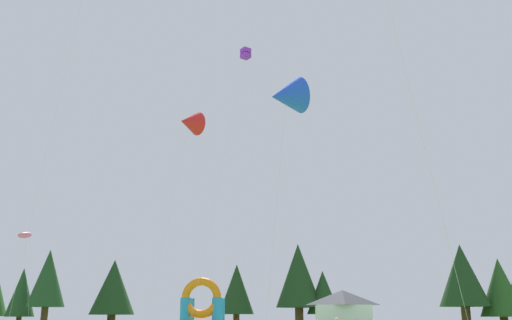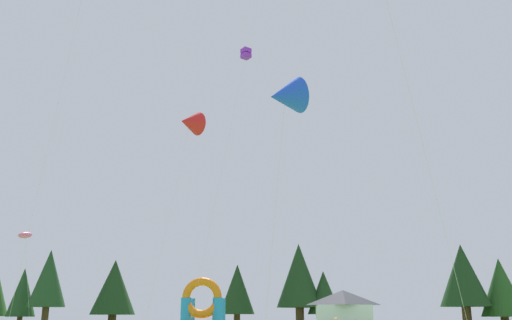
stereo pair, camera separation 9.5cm
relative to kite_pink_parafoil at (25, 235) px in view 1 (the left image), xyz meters
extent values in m
ellipsoid|color=#EA599E|center=(0.00, 0.00, 0.01)|extent=(0.95, 2.14, 0.89)
cylinder|color=silver|center=(-0.06, 1.57, -3.95)|extent=(0.14, 3.15, 7.92)
cylinder|color=silver|center=(25.92, -23.18, 2.56)|extent=(4.45, 3.76, 20.94)
cube|color=purple|center=(17.23, 7.29, 18.95)|extent=(1.15, 1.15, 0.46)
cube|color=purple|center=(17.23, 7.29, 19.50)|extent=(1.15, 1.15, 0.46)
cylinder|color=silver|center=(15.02, 5.42, 5.66)|extent=(4.44, 3.76, 27.13)
cone|color=red|center=(11.77, 7.31, 11.97)|extent=(3.27, 3.27, 2.52)
cylinder|color=silver|center=(9.44, 9.46, 2.03)|extent=(4.67, 4.31, 19.88)
cylinder|color=silver|center=(4.63, -7.91, 4.48)|extent=(3.81, 1.67, 24.77)
cone|color=blue|center=(21.06, -21.55, 2.83)|extent=(2.28, 2.21, 1.87)
cylinder|color=silver|center=(20.51, -20.50, -2.54)|extent=(1.12, 2.12, 10.74)
sphere|color=#D8AD84|center=(23.13, -18.50, -6.47)|extent=(0.20, 0.20, 0.20)
cylinder|color=#268CD8|center=(10.02, 18.30, -5.64)|extent=(1.10, 1.10, 2.61)
cylinder|color=#268CD8|center=(13.48, 18.30, -5.64)|extent=(1.10, 1.10, 2.61)
cylinder|color=#268CD8|center=(10.02, 21.12, -5.64)|extent=(1.10, 1.10, 2.61)
cylinder|color=#268CD8|center=(13.48, 21.12, -5.64)|extent=(1.10, 1.10, 2.61)
torus|color=orange|center=(11.75, 18.30, -4.33)|extent=(4.34, 0.88, 4.34)
cube|color=silver|center=(26.74, 15.59, -6.54)|extent=(5.46, 3.65, 2.74)
pyramid|color=#3F3F47|center=(26.74, 15.59, -4.42)|extent=(5.46, 3.65, 1.49)
cone|color=#1E4221|center=(-12.58, 27.40, -3.31)|extent=(3.55, 3.55, 6.02)
cylinder|color=#4C331E|center=(-8.32, 24.95, -6.54)|extent=(0.81, 0.81, 2.74)
cone|color=#1E4221|center=(-8.32, 24.95, -1.71)|extent=(4.50, 4.50, 6.92)
cone|color=#193819|center=(-1.39, 29.31, -2.60)|extent=(5.74, 5.74, 6.94)
cone|color=#193819|center=(14.79, 27.62, -2.98)|extent=(4.34, 4.34, 6.07)
cylinder|color=#4C331E|center=(22.54, 27.50, -6.57)|extent=(1.02, 1.02, 2.68)
cone|color=#193819|center=(22.54, 27.50, -1.33)|extent=(5.66, 5.66, 7.80)
cone|color=#193819|center=(25.51, 27.03, -3.44)|extent=(4.04, 4.04, 5.17)
cylinder|color=#4C331E|center=(41.79, 24.57, -6.54)|extent=(1.04, 1.04, 2.72)
cone|color=#193819|center=(41.79, 24.57, -1.58)|extent=(5.76, 5.76, 7.21)
cone|color=#234C1E|center=(46.22, 25.05, -2.96)|extent=(5.10, 5.10, 6.72)
camera|label=1|loc=(20.93, -44.13, -6.34)|focal=39.44mm
camera|label=2|loc=(21.02, -44.13, -6.34)|focal=39.44mm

